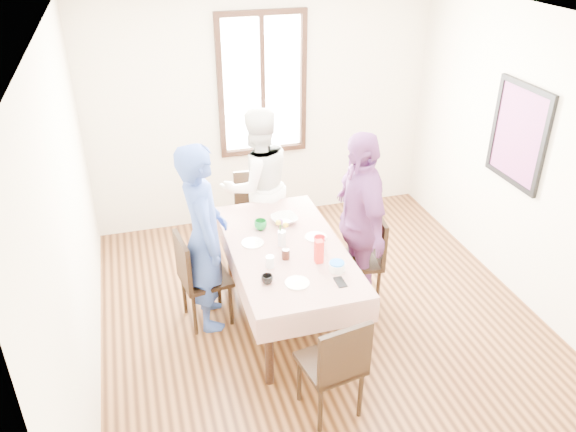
{
  "coord_description": "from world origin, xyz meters",
  "views": [
    {
      "loc": [
        -1.48,
        -3.93,
        3.44
      ],
      "look_at": [
        -0.3,
        0.17,
        1.1
      ],
      "focal_mm": 35.7,
      "sensor_mm": 36.0,
      "label": 1
    }
  ],
  "objects_px": {
    "chair_far": "(257,216)",
    "dining_table": "(286,282)",
    "chair_right": "(357,260)",
    "person_far": "(256,184)",
    "person_left": "(204,238)",
    "chair_left": "(205,278)",
    "person_right": "(358,222)",
    "chair_near": "(330,363)"
  },
  "relations": [
    {
      "from": "chair_near",
      "to": "person_left",
      "type": "height_order",
      "value": "person_left"
    },
    {
      "from": "chair_near",
      "to": "person_right",
      "type": "distance_m",
      "value": 1.48
    },
    {
      "from": "chair_right",
      "to": "person_far",
      "type": "bearing_deg",
      "value": 40.6
    },
    {
      "from": "chair_far",
      "to": "person_far",
      "type": "bearing_deg",
      "value": 93.29
    },
    {
      "from": "chair_right",
      "to": "person_far",
      "type": "distance_m",
      "value": 1.37
    },
    {
      "from": "chair_left",
      "to": "chair_right",
      "type": "xyz_separation_m",
      "value": [
        1.44,
        -0.11,
        0.0
      ]
    },
    {
      "from": "dining_table",
      "to": "chair_left",
      "type": "xyz_separation_m",
      "value": [
        -0.72,
        0.16,
        0.08
      ]
    },
    {
      "from": "chair_right",
      "to": "person_left",
      "type": "distance_m",
      "value": 1.49
    },
    {
      "from": "chair_far",
      "to": "person_right",
      "type": "xyz_separation_m",
      "value": [
        0.7,
        -1.13,
        0.42
      ]
    },
    {
      "from": "chair_right",
      "to": "chair_near",
      "type": "xyz_separation_m",
      "value": [
        -0.72,
        -1.23,
        0.0
      ]
    },
    {
      "from": "person_left",
      "to": "person_far",
      "type": "distance_m",
      "value": 1.22
    },
    {
      "from": "chair_right",
      "to": "chair_far",
      "type": "xyz_separation_m",
      "value": [
        -0.72,
        1.13,
        0.0
      ]
    },
    {
      "from": "dining_table",
      "to": "person_left",
      "type": "xyz_separation_m",
      "value": [
        -0.7,
        0.16,
        0.5
      ]
    },
    {
      "from": "chair_far",
      "to": "dining_table",
      "type": "bearing_deg",
      "value": 93.29
    },
    {
      "from": "chair_left",
      "to": "chair_far",
      "type": "height_order",
      "value": "same"
    },
    {
      "from": "dining_table",
      "to": "person_right",
      "type": "bearing_deg",
      "value": 4.38
    },
    {
      "from": "person_left",
      "to": "person_far",
      "type": "bearing_deg",
      "value": -34.29
    },
    {
      "from": "chair_near",
      "to": "person_right",
      "type": "xyz_separation_m",
      "value": [
        0.7,
        1.23,
        0.42
      ]
    },
    {
      "from": "chair_right",
      "to": "chair_far",
      "type": "distance_m",
      "value": 1.34
    },
    {
      "from": "chair_right",
      "to": "person_left",
      "type": "xyz_separation_m",
      "value": [
        -1.42,
        0.11,
        0.42
      ]
    },
    {
      "from": "chair_far",
      "to": "person_left",
      "type": "height_order",
      "value": "person_left"
    },
    {
      "from": "person_far",
      "to": "person_right",
      "type": "relative_size",
      "value": 0.96
    },
    {
      "from": "chair_right",
      "to": "person_left",
      "type": "relative_size",
      "value": 0.52
    },
    {
      "from": "chair_right",
      "to": "person_far",
      "type": "height_order",
      "value": "person_far"
    },
    {
      "from": "chair_far",
      "to": "person_far",
      "type": "xyz_separation_m",
      "value": [
        -0.0,
        -0.02,
        0.39
      ]
    },
    {
      "from": "dining_table",
      "to": "chair_left",
      "type": "bearing_deg",
      "value": 167.38
    },
    {
      "from": "person_left",
      "to": "person_far",
      "type": "xyz_separation_m",
      "value": [
        0.7,
        1.0,
        -0.04
      ]
    },
    {
      "from": "person_far",
      "to": "dining_table",
      "type": "bearing_deg",
      "value": 76.35
    },
    {
      "from": "chair_right",
      "to": "person_left",
      "type": "height_order",
      "value": "person_left"
    },
    {
      "from": "chair_far",
      "to": "person_far",
      "type": "relative_size",
      "value": 0.54
    },
    {
      "from": "dining_table",
      "to": "chair_near",
      "type": "height_order",
      "value": "chair_near"
    },
    {
      "from": "chair_left",
      "to": "chair_far",
      "type": "distance_m",
      "value": 1.25
    },
    {
      "from": "chair_right",
      "to": "person_far",
      "type": "relative_size",
      "value": 0.54
    },
    {
      "from": "person_far",
      "to": "person_right",
      "type": "bearing_deg",
      "value": 108.69
    },
    {
      "from": "dining_table",
      "to": "person_left",
      "type": "bearing_deg",
      "value": 167.05
    },
    {
      "from": "chair_right",
      "to": "person_right",
      "type": "relative_size",
      "value": 0.52
    },
    {
      "from": "chair_left",
      "to": "person_right",
      "type": "xyz_separation_m",
      "value": [
        1.42,
        -0.11,
        0.42
      ]
    },
    {
      "from": "chair_left",
      "to": "person_left",
      "type": "height_order",
      "value": "person_left"
    },
    {
      "from": "dining_table",
      "to": "person_far",
      "type": "distance_m",
      "value": 1.25
    },
    {
      "from": "chair_right",
      "to": "chair_far",
      "type": "relative_size",
      "value": 1.0
    },
    {
      "from": "chair_left",
      "to": "person_right",
      "type": "bearing_deg",
      "value": 77.07
    },
    {
      "from": "chair_near",
      "to": "person_right",
      "type": "relative_size",
      "value": 0.52
    }
  ]
}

